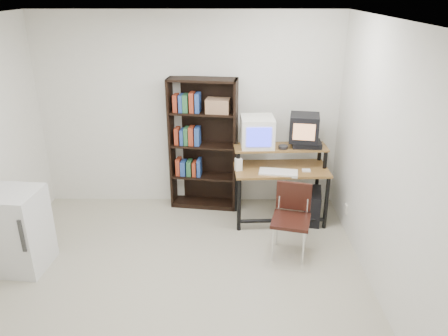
{
  "coord_description": "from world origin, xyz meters",
  "views": [
    {
      "loc": [
        0.5,
        -3.66,
        2.87
      ],
      "look_at": [
        0.47,
        1.1,
        0.87
      ],
      "focal_mm": 35.0,
      "sensor_mm": 36.0,
      "label": 1
    }
  ],
  "objects_px": {
    "pc_tower": "(312,206)",
    "mini_fridge": "(18,230)",
    "school_chair": "(292,213)",
    "crt_tv": "(304,128)",
    "bookshelf": "(203,143)",
    "computer_desk": "(281,171)",
    "crt_monitor": "(257,132)"
  },
  "relations": [
    {
      "from": "mini_fridge",
      "to": "computer_desk",
      "type": "bearing_deg",
      "value": 26.43
    },
    {
      "from": "crt_monitor",
      "to": "bookshelf",
      "type": "relative_size",
      "value": 0.24
    },
    {
      "from": "crt_tv",
      "to": "mini_fridge",
      "type": "distance_m",
      "value": 3.5
    },
    {
      "from": "pc_tower",
      "to": "crt_monitor",
      "type": "bearing_deg",
      "value": 177.22
    },
    {
      "from": "pc_tower",
      "to": "school_chair",
      "type": "distance_m",
      "value": 0.88
    },
    {
      "from": "mini_fridge",
      "to": "crt_tv",
      "type": "bearing_deg",
      "value": 26.8
    },
    {
      "from": "school_chair",
      "to": "bookshelf",
      "type": "bearing_deg",
      "value": 145.35
    },
    {
      "from": "mini_fridge",
      "to": "school_chair",
      "type": "bearing_deg",
      "value": 11.91
    },
    {
      "from": "crt_tv",
      "to": "school_chair",
      "type": "relative_size",
      "value": 0.5
    },
    {
      "from": "pc_tower",
      "to": "mini_fridge",
      "type": "distance_m",
      "value": 3.51
    },
    {
      "from": "crt_monitor",
      "to": "crt_tv",
      "type": "height_order",
      "value": "crt_tv"
    },
    {
      "from": "pc_tower",
      "to": "bookshelf",
      "type": "xyz_separation_m",
      "value": [
        -1.43,
        0.45,
        0.71
      ]
    },
    {
      "from": "crt_monitor",
      "to": "bookshelf",
      "type": "height_order",
      "value": "bookshelf"
    },
    {
      "from": "school_chair",
      "to": "mini_fridge",
      "type": "distance_m",
      "value": 2.97
    },
    {
      "from": "crt_monitor",
      "to": "pc_tower",
      "type": "height_order",
      "value": "crt_monitor"
    },
    {
      "from": "crt_monitor",
      "to": "pc_tower",
      "type": "xyz_separation_m",
      "value": [
        0.73,
        -0.17,
        -0.95
      ]
    },
    {
      "from": "crt_monitor",
      "to": "school_chair",
      "type": "xyz_separation_m",
      "value": [
        0.35,
        -0.9,
        -0.65
      ]
    },
    {
      "from": "crt_monitor",
      "to": "mini_fridge",
      "type": "bearing_deg",
      "value": -156.95
    },
    {
      "from": "computer_desk",
      "to": "mini_fridge",
      "type": "relative_size",
      "value": 1.33
    },
    {
      "from": "bookshelf",
      "to": "pc_tower",
      "type": "bearing_deg",
      "value": -9.78
    },
    {
      "from": "crt_monitor",
      "to": "crt_tv",
      "type": "relative_size",
      "value": 1.05
    },
    {
      "from": "crt_monitor",
      "to": "mini_fridge",
      "type": "xyz_separation_m",
      "value": [
        -2.61,
        -1.22,
        -0.71
      ]
    },
    {
      "from": "pc_tower",
      "to": "mini_fridge",
      "type": "relative_size",
      "value": 0.5
    },
    {
      "from": "computer_desk",
      "to": "school_chair",
      "type": "relative_size",
      "value": 1.45
    },
    {
      "from": "computer_desk",
      "to": "pc_tower",
      "type": "distance_m",
      "value": 0.64
    },
    {
      "from": "pc_tower",
      "to": "crt_tv",
      "type": "bearing_deg",
      "value": 140.79
    },
    {
      "from": "crt_tv",
      "to": "crt_monitor",
      "type": "bearing_deg",
      "value": -169.84
    },
    {
      "from": "school_chair",
      "to": "bookshelf",
      "type": "relative_size",
      "value": 0.46
    },
    {
      "from": "computer_desk",
      "to": "crt_monitor",
      "type": "xyz_separation_m",
      "value": [
        -0.3,
        0.13,
        0.48
      ]
    },
    {
      "from": "pc_tower",
      "to": "computer_desk",
      "type": "bearing_deg",
      "value": -175.54
    },
    {
      "from": "crt_tv",
      "to": "bookshelf",
      "type": "relative_size",
      "value": 0.23
    },
    {
      "from": "crt_tv",
      "to": "mini_fridge",
      "type": "relative_size",
      "value": 0.45
    }
  ]
}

